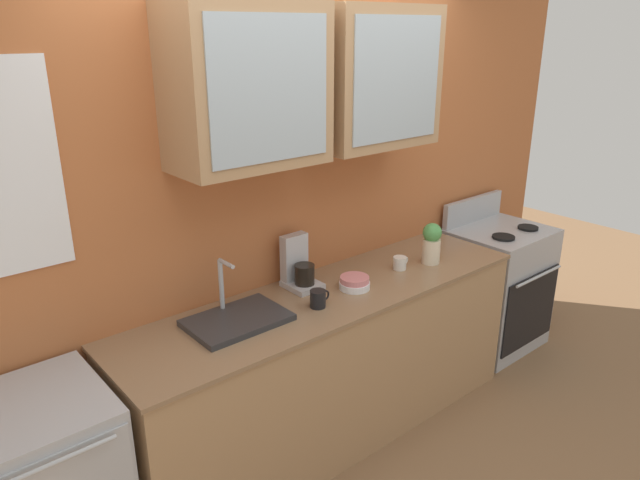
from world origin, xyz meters
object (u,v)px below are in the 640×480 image
at_px(cup_near_sink, 318,299).
at_px(cup_near_bowls, 400,263).
at_px(stove_range, 496,287).
at_px(vase, 432,243).
at_px(coffee_maker, 299,268).
at_px(bowl_stack, 355,283).
at_px(sink_faucet, 237,318).

distance_m(cup_near_sink, cup_near_bowls, 0.69).
xyz_separation_m(stove_range, vase, (-0.87, -0.07, 0.57)).
bearing_deg(coffee_maker, vase, -17.06).
height_order(cup_near_bowls, coffee_maker, coffee_maker).
distance_m(bowl_stack, cup_near_sink, 0.30).
bearing_deg(bowl_stack, cup_near_sink, -171.58).
height_order(sink_faucet, cup_near_sink, sink_faucet).
bearing_deg(vase, stove_range, 4.30).
distance_m(bowl_stack, coffee_maker, 0.32).
height_order(bowl_stack, coffee_maker, coffee_maker).
distance_m(stove_range, bowl_stack, 1.55).
height_order(stove_range, cup_near_bowls, stove_range).
xyz_separation_m(bowl_stack, coffee_maker, (-0.21, 0.22, 0.07)).
height_order(bowl_stack, cup_near_bowls, cup_near_bowls).
height_order(stove_range, bowl_stack, stove_range).
height_order(sink_faucet, cup_near_bowls, sink_faucet).
bearing_deg(coffee_maker, cup_near_bowls, -18.02).
xyz_separation_m(sink_faucet, cup_near_bowls, (1.10, -0.06, 0.02)).
height_order(sink_faucet, coffee_maker, sink_faucet).
distance_m(cup_near_bowls, coffee_maker, 0.64).
bearing_deg(coffee_maker, cup_near_sink, -107.89).
bearing_deg(stove_range, cup_near_bowls, -179.42).
bearing_deg(vase, cup_near_sink, -179.01).
xyz_separation_m(sink_faucet, coffee_maker, (0.50, 0.14, 0.09)).
relative_size(vase, coffee_maker, 0.87).
relative_size(cup_near_sink, cup_near_bowls, 1.06).
bearing_deg(cup_near_bowls, cup_near_sink, -174.21).
height_order(cup_near_sink, cup_near_bowls, cup_near_sink).
distance_m(cup_near_sink, coffee_maker, 0.29).
bearing_deg(sink_faucet, bowl_stack, -6.55).
relative_size(stove_range, sink_faucet, 2.26).
bearing_deg(cup_near_bowls, vase, -14.29).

